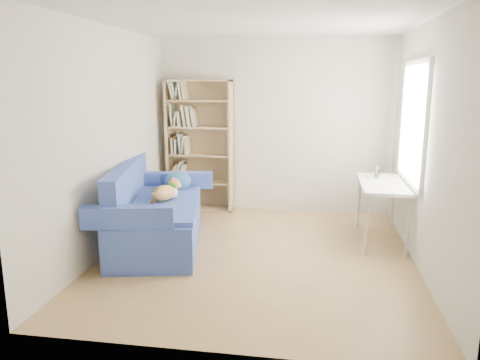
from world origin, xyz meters
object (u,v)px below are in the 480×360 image
object	(u,v)px
pen_cup	(377,173)
bookshelf	(200,151)
desk	(383,188)
sofa	(155,214)

from	to	relation	value
pen_cup	bookshelf	bearing A→B (deg)	163.08
bookshelf	pen_cup	world-z (taller)	bookshelf
desk	pen_cup	xyz separation A→B (m)	(-0.04, 0.29, 0.13)
bookshelf	desk	distance (m)	2.80
desk	sofa	bearing A→B (deg)	-169.04
sofa	bookshelf	world-z (taller)	bookshelf
bookshelf	desk	world-z (taller)	bookshelf
sofa	pen_cup	bearing A→B (deg)	5.13
sofa	pen_cup	size ratio (longest dim) A/B	13.73
sofa	bookshelf	distance (m)	1.69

